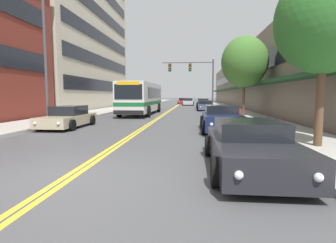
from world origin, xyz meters
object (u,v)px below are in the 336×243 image
(city_bus, at_px, (142,97))
(street_lamp_left_near, at_px, (50,35))
(car_black_parked_right_mid, at_px, (203,104))
(car_charcoal_parked_right_foreground, at_px, (249,146))
(car_red_moving_second, at_px, (183,101))
(street_tree_right_near, at_px, (325,21))
(car_white_parked_left_near, at_px, (144,104))
(car_navy_parked_right_end, at_px, (221,119))
(car_beige_parked_left_mid, at_px, (68,118))
(car_silver_moving_lead, at_px, (188,102))
(fire_hydrant, at_px, (239,115))
(traffic_signal_mast, at_px, (195,74))
(street_tree_right_mid, at_px, (245,62))
(car_slate_blue_parked_right_far, at_px, (205,106))

(city_bus, distance_m, street_lamp_left_near, 12.46)
(car_black_parked_right_mid, bearing_deg, car_charcoal_parked_right_foreground, -89.95)
(car_red_moving_second, distance_m, street_tree_right_near, 46.99)
(car_black_parked_right_mid, bearing_deg, car_red_moving_second, 102.24)
(car_white_parked_left_near, distance_m, car_red_moving_second, 17.87)
(car_navy_parked_right_end, bearing_deg, street_lamp_left_near, 179.39)
(car_beige_parked_left_mid, bearing_deg, car_silver_moving_lead, 79.51)
(car_red_moving_second, bearing_deg, fire_hydrant, -81.88)
(city_bus, bearing_deg, car_beige_parked_left_mid, -101.35)
(traffic_signal_mast, distance_m, street_tree_right_near, 23.69)
(street_lamp_left_near, distance_m, street_tree_right_mid, 14.58)
(city_bus, relative_size, car_red_moving_second, 2.31)
(street_lamp_left_near, bearing_deg, car_red_moving_second, 82.43)
(city_bus, bearing_deg, car_white_parked_left_near, 99.73)
(car_black_parked_right_mid, bearing_deg, car_beige_parked_left_mid, -109.77)
(street_lamp_left_near, bearing_deg, traffic_signal_mast, 66.85)
(car_beige_parked_left_mid, bearing_deg, car_black_parked_right_mid, 70.23)
(street_lamp_left_near, height_order, street_tree_right_near, street_lamp_left_near)
(car_charcoal_parked_right_foreground, relative_size, street_lamp_left_near, 0.54)
(car_black_parked_right_mid, bearing_deg, car_white_parked_left_near, -178.57)
(street_tree_right_near, bearing_deg, car_red_moving_second, 97.99)
(car_white_parked_left_near, relative_size, traffic_signal_mast, 0.68)
(street_lamp_left_near, bearing_deg, car_charcoal_parked_right_foreground, -37.96)
(car_beige_parked_left_mid, relative_size, car_charcoal_parked_right_foreground, 0.99)
(car_black_parked_right_mid, distance_m, traffic_signal_mast, 7.31)
(car_charcoal_parked_right_foreground, bearing_deg, city_bus, 109.01)
(traffic_signal_mast, bearing_deg, street_lamp_left_near, -113.15)
(car_white_parked_left_near, xyz_separation_m, fire_hydrant, (10.36, -20.40, -0.06))
(car_white_parked_left_near, distance_m, street_tree_right_near, 31.65)
(city_bus, height_order, car_slate_blue_parked_right_far, city_bus)
(car_beige_parked_left_mid, relative_size, car_black_parked_right_mid, 0.99)
(street_tree_right_near, relative_size, fire_hydrant, 7.62)
(car_white_parked_left_near, xyz_separation_m, car_silver_moving_lead, (6.29, 10.05, 0.01))
(car_charcoal_parked_right_foreground, relative_size, street_tree_right_near, 0.79)
(car_beige_parked_left_mid, distance_m, car_navy_parked_right_end, 8.76)
(city_bus, xyz_separation_m, car_silver_moving_lead, (4.08, 22.95, -1.09))
(fire_hydrant, bearing_deg, car_slate_blue_parked_right_far, 96.51)
(street_lamp_left_near, bearing_deg, car_slate_blue_parked_right_far, 63.54)
(city_bus, bearing_deg, car_red_moving_second, 84.68)
(car_red_moving_second, distance_m, street_lamp_left_near, 42.32)
(city_bus, distance_m, fire_hydrant, 11.13)
(car_charcoal_parked_right_foreground, distance_m, street_tree_right_mid, 16.28)
(car_beige_parked_left_mid, height_order, street_tree_right_mid, street_tree_right_mid)
(street_tree_right_near, xyz_separation_m, street_tree_right_mid, (-0.11, 13.02, 0.27))
(fire_hydrant, bearing_deg, city_bus, 137.40)
(car_charcoal_parked_right_foreground, distance_m, fire_hydrant, 11.49)
(car_white_parked_left_near, xyz_separation_m, street_tree_right_near, (11.52, -29.24, 3.71))
(car_navy_parked_right_end, relative_size, street_tree_right_mid, 0.69)
(street_tree_right_near, xyz_separation_m, fire_hydrant, (-1.16, 8.84, -3.77))
(car_black_parked_right_mid, height_order, car_silver_moving_lead, car_black_parked_right_mid)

